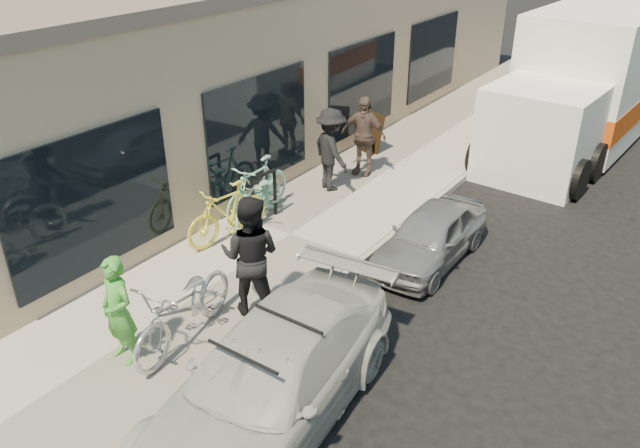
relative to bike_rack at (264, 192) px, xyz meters
The scene contains 17 objects.
ground 4.26m from the bike_rack, 49.19° to the right, with size 120.00×120.00×0.00m, color black.
sidewalk 1.02m from the bike_rack, 13.36° to the right, with size 3.00×34.00×0.15m, color #AFA89D.
curb 2.40m from the bike_rack, ahead, with size 0.12×34.00×0.13m, color gray.
storefront 5.59m from the bike_rack, 117.43° to the left, with size 3.60×20.00×4.22m.
bike_rack is the anchor object (origin of this frame).
sandwich_board 4.32m from the bike_rack, 93.24° to the left, with size 0.73×0.74×0.93m.
sedan_white 5.09m from the bike_rack, 49.98° to the right, with size 2.19×4.47×1.29m.
sedan_silver 3.27m from the bike_rack, 11.86° to the left, with size 1.16×2.88×0.98m, color gray.
moving_truck 8.95m from the bike_rack, 65.41° to the left, with size 2.97×6.97×3.35m.
tandem_bike 3.81m from the bike_rack, 67.49° to the right, with size 0.74×2.13×1.12m, color silver.
woman_rider 4.41m from the bike_rack, 76.41° to the right, with size 0.57×0.37×1.56m, color green.
man_standing 2.99m from the bike_rack, 54.34° to the right, with size 0.92×0.72×1.89m, color black.
cruiser_bike_a 0.27m from the bike_rack, 156.00° to the left, with size 0.54×1.91×1.15m, color #84C5AE.
cruiser_bike_b 0.15m from the bike_rack, 113.69° to the right, with size 0.65×1.87×0.98m, color #84C5AE.
cruiser_bike_c 0.97m from the bike_rack, 94.21° to the right, with size 0.50×1.78×1.07m, color yellow.
bystander_a 2.01m from the bike_rack, 83.62° to the left, with size 1.14×0.66×1.77m, color black.
bystander_b 3.13m from the bike_rack, 83.73° to the left, with size 1.05×0.44×1.79m, color brown.
Camera 1 is at (4.27, -5.12, 5.72)m, focal length 35.00 mm.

